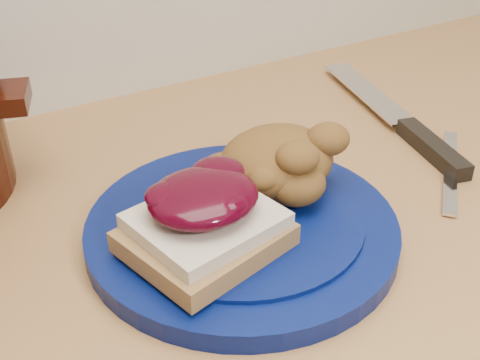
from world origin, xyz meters
TOP-DOWN VIEW (x-y plane):
  - plate at (-0.03, 1.43)m, footprint 0.33×0.33m
  - sandwich at (-0.08, 1.41)m, footprint 0.15×0.14m
  - stuffing_mound at (0.02, 1.46)m, footprint 0.13×0.12m
  - chef_knife at (0.25, 1.49)m, footprint 0.11×0.34m
  - butter_knife at (0.23, 1.41)m, footprint 0.15×0.13m

SIDE VIEW (x-z plane):
  - butter_knife at x=0.23m, z-range 0.90..0.91m
  - plate at x=-0.03m, z-range 0.90..0.92m
  - chef_knife at x=0.25m, z-range 0.90..0.92m
  - sandwich at x=-0.08m, z-range 0.92..0.98m
  - stuffing_mound at x=0.02m, z-range 0.92..0.98m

